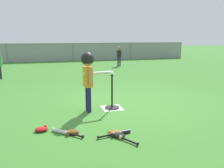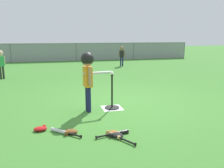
{
  "view_description": "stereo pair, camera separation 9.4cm",
  "coord_description": "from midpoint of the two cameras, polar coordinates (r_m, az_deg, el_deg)",
  "views": [
    {
      "loc": [
        -1.71,
        -5.05,
        1.57
      ],
      "look_at": [
        -0.36,
        -0.33,
        0.55
      ],
      "focal_mm": 36.86,
      "sensor_mm": 36.0,
      "label": 1
    },
    {
      "loc": [
        -1.62,
        -5.07,
        1.57
      ],
      "look_at": [
        -0.36,
        -0.33,
        0.55
      ],
      "focal_mm": 36.86,
      "sensor_mm": 36.0,
      "label": 2
    }
  ],
  "objects": [
    {
      "name": "ground_plane",
      "position": [
        5.55,
        2.18,
        -4.7
      ],
      "size": [
        60.0,
        60.0,
        0.0
      ],
      "primitive_type": "plane",
      "color": "#3D7A2D"
    },
    {
      "name": "home_plate",
      "position": [
        5.15,
        -0.52,
        -5.96
      ],
      "size": [
        0.44,
        0.44,
        0.01
      ],
      "primitive_type": "cube",
      "color": "white",
      "rests_on": "ground_plane"
    },
    {
      "name": "batting_tee",
      "position": [
        5.12,
        -0.53,
        -4.66
      ],
      "size": [
        0.32,
        0.32,
        0.75
      ],
      "color": "black",
      "rests_on": "ground_plane"
    },
    {
      "name": "baseball_on_tee",
      "position": [
        4.97,
        -0.54,
        2.72
      ],
      "size": [
        0.07,
        0.07,
        0.07
      ],
      "primitive_type": "sphere",
      "color": "white",
      "rests_on": "batting_tee"
    },
    {
      "name": "batter_child",
      "position": [
        4.77,
        -6.54,
        3.53
      ],
      "size": [
        0.65,
        0.36,
        1.26
      ],
      "color": "#191E4C",
      "rests_on": "ground_plane"
    },
    {
      "name": "fielder_deep_right",
      "position": [
        12.37,
        1.54,
        7.6
      ],
      "size": [
        0.3,
        0.21,
        1.06
      ],
      "color": "#191E4C",
      "rests_on": "ground_plane"
    },
    {
      "name": "spare_bat_silver",
      "position": [
        3.95,
        -12.76,
        -11.53
      ],
      "size": [
        0.49,
        0.47,
        0.06
      ],
      "color": "silver",
      "rests_on": "ground_plane"
    },
    {
      "name": "spare_bat_wood",
      "position": [
        3.7,
        0.75,
        -12.82
      ],
      "size": [
        0.35,
        0.56,
        0.06
      ],
      "color": "#DBB266",
      "rests_on": "ground_plane"
    },
    {
      "name": "spare_bat_black",
      "position": [
        3.81,
        0.97,
        -12.1
      ],
      "size": [
        0.57,
        0.15,
        0.06
      ],
      "color": "black",
      "rests_on": "ground_plane"
    },
    {
      "name": "glove_by_plate",
      "position": [
        3.9,
        -10.53,
        -11.62
      ],
      "size": [
        0.25,
        0.2,
        0.07
      ],
      "color": "brown",
      "rests_on": "ground_plane"
    },
    {
      "name": "glove_near_bats",
      "position": [
        3.8,
        0.23,
        -12.06
      ],
      "size": [
        0.24,
        0.27,
        0.07
      ],
      "color": "brown",
      "rests_on": "ground_plane"
    },
    {
      "name": "glove_tossed_aside",
      "position": [
        3.73,
        0.92,
        -12.54
      ],
      "size": [
        0.25,
        0.27,
        0.07
      ],
      "color": "black",
      "rests_on": "ground_plane"
    },
    {
      "name": "glove_outfield_drop",
      "position": [
        4.13,
        -17.72,
        -10.64
      ],
      "size": [
        0.23,
        0.18,
        0.07
      ],
      "color": "#B21919",
      "rests_on": "ground_plane"
    },
    {
      "name": "outfield_fence",
      "position": [
        15.38,
        -9.8,
        8.0
      ],
      "size": [
        16.06,
        0.06,
        1.15
      ],
      "color": "slate",
      "rests_on": "ground_plane"
    }
  ]
}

